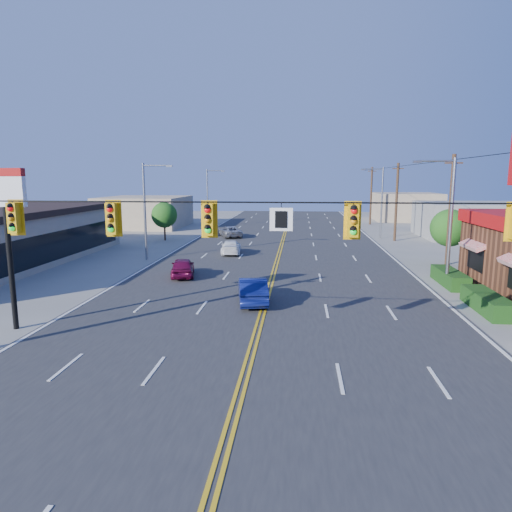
# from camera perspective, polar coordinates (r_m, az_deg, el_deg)

# --- Properties ---
(ground) EXTENTS (160.00, 160.00, 0.00)m
(ground) POSITION_cam_1_polar(r_m,az_deg,el_deg) (16.37, -1.36, -14.73)
(ground) COLOR gray
(ground) RESTS_ON ground
(road) EXTENTS (20.00, 120.00, 0.06)m
(road) POSITION_cam_1_polar(r_m,az_deg,el_deg) (35.49, 2.48, -1.27)
(road) COLOR #2D2D30
(road) RESTS_ON ground
(signal_span) EXTENTS (24.32, 0.34, 9.00)m
(signal_span) POSITION_cam_1_polar(r_m,az_deg,el_deg) (15.04, -1.89, 2.49)
(signal_span) COLOR #47301E
(signal_span) RESTS_ON ground
(pizza_hut_sign) EXTENTS (1.90, 0.30, 6.85)m
(pizza_hut_sign) POSITION_cam_1_polar(r_m,az_deg,el_deg) (22.80, -28.78, 4.51)
(pizza_hut_sign) COLOR black
(pizza_hut_sign) RESTS_ON ground
(streetlight_se) EXTENTS (2.55, 0.25, 8.00)m
(streetlight_se) POSITION_cam_1_polar(r_m,az_deg,el_deg) (30.26, 22.84, 4.66)
(streetlight_se) COLOR gray
(streetlight_se) RESTS_ON ground
(streetlight_ne) EXTENTS (2.55, 0.25, 8.00)m
(streetlight_ne) POSITION_cam_1_polar(r_m,az_deg,el_deg) (53.61, 15.25, 6.94)
(streetlight_ne) COLOR gray
(streetlight_ne) RESTS_ON ground
(streetlight_sw) EXTENTS (2.55, 0.25, 8.00)m
(streetlight_sw) POSITION_cam_1_polar(r_m,az_deg,el_deg) (38.96, -13.46, 6.11)
(streetlight_sw) COLOR gray
(streetlight_sw) RESTS_ON ground
(streetlight_nw) EXTENTS (2.55, 0.25, 8.00)m
(streetlight_nw) POSITION_cam_1_polar(r_m,az_deg,el_deg) (64.09, -5.90, 7.62)
(streetlight_nw) COLOR gray
(streetlight_nw) RESTS_ON ground
(utility_pole_near) EXTENTS (0.28, 0.28, 8.40)m
(utility_pole_near) POSITION_cam_1_polar(r_m,az_deg,el_deg) (34.51, 23.09, 4.65)
(utility_pole_near) COLOR #47301E
(utility_pole_near) RESTS_ON ground
(utility_pole_mid) EXTENTS (0.28, 0.28, 8.40)m
(utility_pole_mid) POSITION_cam_1_polar(r_m,az_deg,el_deg) (51.92, 17.15, 6.42)
(utility_pole_mid) COLOR #47301E
(utility_pole_mid) RESTS_ON ground
(utility_pole_far) EXTENTS (0.28, 0.28, 8.40)m
(utility_pole_far) POSITION_cam_1_polar(r_m,az_deg,el_deg) (69.63, 14.19, 7.28)
(utility_pole_far) COLOR #47301E
(utility_pole_far) RESTS_ON ground
(tree_kfc_rear) EXTENTS (2.94, 2.94, 4.41)m
(tree_kfc_rear) POSITION_cam_1_polar(r_m,az_deg,el_deg) (38.81, 23.04, 3.24)
(tree_kfc_rear) COLOR #47301E
(tree_kfc_rear) RESTS_ON ground
(tree_west) EXTENTS (2.80, 2.80, 4.20)m
(tree_west) POSITION_cam_1_polar(r_m,az_deg,el_deg) (51.15, -11.40, 5.04)
(tree_west) COLOR #47301E
(tree_west) RESTS_ON ground
(bld_east_mid) EXTENTS (12.00, 10.00, 4.00)m
(bld_east_mid) POSITION_cam_1_polar(r_m,az_deg,el_deg) (58.60, 25.70, 4.06)
(bld_east_mid) COLOR gray
(bld_east_mid) RESTS_ON ground
(bld_west_far) EXTENTS (11.00, 12.00, 4.20)m
(bld_west_far) POSITION_cam_1_polar(r_m,az_deg,el_deg) (66.64, -13.69, 5.40)
(bld_west_far) COLOR tan
(bld_west_far) RESTS_ON ground
(bld_east_far) EXTENTS (10.00, 10.00, 4.40)m
(bld_east_far) POSITION_cam_1_polar(r_m,az_deg,el_deg) (78.84, 18.18, 5.89)
(bld_east_far) COLOR tan
(bld_east_far) RESTS_ON ground
(car_magenta) EXTENTS (2.31, 4.06, 1.30)m
(car_magenta) POSITION_cam_1_polar(r_m,az_deg,el_deg) (31.94, -9.15, -1.48)
(car_magenta) COLOR maroon
(car_magenta) RESTS_ON ground
(car_blue) EXTENTS (2.13, 4.41, 1.39)m
(car_blue) POSITION_cam_1_polar(r_m,az_deg,el_deg) (24.97, -0.43, -4.39)
(car_blue) COLOR navy
(car_blue) RESTS_ON ground
(car_white) EXTENTS (2.16, 4.34, 1.21)m
(car_white) POSITION_cam_1_polar(r_m,az_deg,el_deg) (41.05, -3.15, 1.04)
(car_white) COLOR white
(car_white) RESTS_ON ground
(car_silver) EXTENTS (3.59, 4.93, 1.24)m
(car_silver) POSITION_cam_1_polar(r_m,az_deg,el_deg) (52.90, -3.27, 3.00)
(car_silver) COLOR #A6A6AB
(car_silver) RESTS_ON ground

